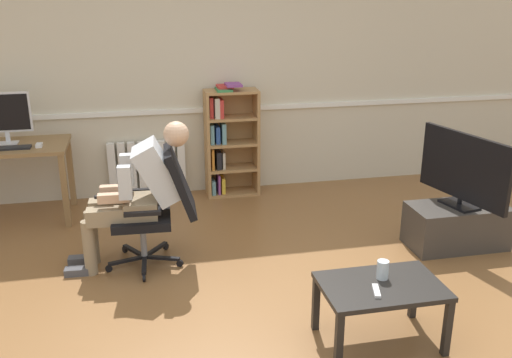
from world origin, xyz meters
TOP-DOWN VIEW (x-y plane):
  - ground_plane at (0.00, 0.00)m, footprint 18.00×18.00m
  - back_wall at (0.00, 2.65)m, footprint 12.00×0.13m
  - computer_desk at (-2.00, 2.15)m, footprint 1.12×0.67m
  - imac_monitor at (-1.99, 2.23)m, footprint 0.48×0.14m
  - keyboard at (-1.95, 2.01)m, footprint 0.39×0.12m
  - computer_mouse at (-1.68, 2.03)m, footprint 0.06×0.10m
  - bookshelf at (0.18, 2.44)m, footprint 0.57×0.29m
  - radiator at (-0.69, 2.54)m, footprint 0.82×0.08m
  - office_chair at (-0.64, 0.90)m, footprint 0.77×0.62m
  - person_seated at (-0.80, 0.91)m, footprint 1.04×0.40m
  - tv_stand at (1.92, 0.69)m, footprint 0.85×0.43m
  - tv_screen at (1.92, 0.69)m, footprint 0.27×0.96m
  - coffee_table at (0.67, -0.51)m, footprint 0.77×0.50m
  - drinking_glass at (0.70, -0.44)m, footprint 0.08×0.08m
  - spare_remote at (0.59, -0.59)m, footprint 0.08×0.15m

SIDE VIEW (x-z plane):
  - ground_plane at x=0.00m, z-range 0.00..0.00m
  - tv_stand at x=1.92m, z-range 0.00..0.38m
  - radiator at x=-0.69m, z-range 0.00..0.62m
  - coffee_table at x=0.67m, z-range 0.15..0.57m
  - spare_remote at x=0.59m, z-range 0.42..0.44m
  - drinking_glass at x=0.70m, z-range 0.42..0.54m
  - office_chair at x=-0.64m, z-range 0.03..1.02m
  - bookshelf at x=0.18m, z-range -0.01..1.22m
  - computer_desk at x=-2.00m, z-range 0.27..1.02m
  - person_seated at x=-0.80m, z-range 0.05..1.25m
  - tv_screen at x=1.92m, z-range 0.40..1.04m
  - keyboard at x=-1.95m, z-range 0.76..0.78m
  - computer_mouse at x=-1.68m, z-range 0.76..0.79m
  - imac_monitor at x=-1.99m, z-range 0.79..1.28m
  - back_wall at x=0.00m, z-range 0.00..2.70m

